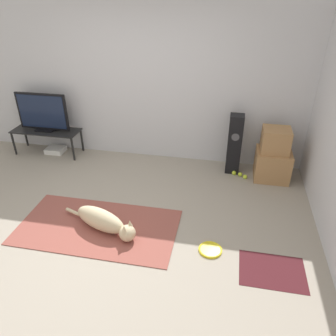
{
  "coord_description": "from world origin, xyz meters",
  "views": [
    {
      "loc": [
        1.36,
        -2.92,
        2.68
      ],
      "look_at": [
        0.6,
        0.9,
        0.45
      ],
      "focal_mm": 35.0,
      "sensor_mm": 36.0,
      "label": 1
    }
  ],
  "objects_px": {
    "tv": "(42,113)",
    "tennis_ball_by_boxes": "(234,173)",
    "frisbee": "(210,250)",
    "game_console": "(56,150)",
    "cardboard_box_lower": "(272,165)",
    "dog": "(104,221)",
    "cardboard_box_upper": "(276,140)",
    "tennis_ball_near_speaker": "(245,177)",
    "tv_stand": "(46,133)",
    "tennis_ball_loose_on_carpet": "(240,174)",
    "floor_speaker": "(234,144)"
  },
  "relations": [
    {
      "from": "cardboard_box_lower",
      "to": "tv",
      "type": "relative_size",
      "value": 0.58
    },
    {
      "from": "dog",
      "to": "floor_speaker",
      "type": "bearing_deg",
      "value": 50.07
    },
    {
      "from": "floor_speaker",
      "to": "tennis_ball_near_speaker",
      "type": "xyz_separation_m",
      "value": [
        0.21,
        -0.2,
        -0.44
      ]
    },
    {
      "from": "tv",
      "to": "game_console",
      "type": "bearing_deg",
      "value": 20.9
    },
    {
      "from": "tennis_ball_by_boxes",
      "to": "tennis_ball_loose_on_carpet",
      "type": "xyz_separation_m",
      "value": [
        0.09,
        -0.02,
        0.0
      ]
    },
    {
      "from": "dog",
      "to": "tv",
      "type": "height_order",
      "value": "tv"
    },
    {
      "from": "tennis_ball_by_boxes",
      "to": "cardboard_box_upper",
      "type": "bearing_deg",
      "value": 3.48
    },
    {
      "from": "cardboard_box_lower",
      "to": "game_console",
      "type": "distance_m",
      "value": 3.73
    },
    {
      "from": "cardboard_box_lower",
      "to": "tennis_ball_loose_on_carpet",
      "type": "relative_size",
      "value": 7.84
    },
    {
      "from": "cardboard_box_upper",
      "to": "tennis_ball_by_boxes",
      "type": "bearing_deg",
      "value": -176.52
    },
    {
      "from": "cardboard_box_upper",
      "to": "cardboard_box_lower",
      "type": "bearing_deg",
      "value": -28.53
    },
    {
      "from": "dog",
      "to": "tv_stand",
      "type": "height_order",
      "value": "tv_stand"
    },
    {
      "from": "frisbee",
      "to": "tennis_ball_by_boxes",
      "type": "xyz_separation_m",
      "value": [
        0.23,
        1.76,
        0.02
      ]
    },
    {
      "from": "cardboard_box_upper",
      "to": "tv_stand",
      "type": "xyz_separation_m",
      "value": [
        -3.8,
        0.12,
        -0.25
      ]
    },
    {
      "from": "floor_speaker",
      "to": "tennis_ball_near_speaker",
      "type": "bearing_deg",
      "value": -43.96
    },
    {
      "from": "cardboard_box_upper",
      "to": "floor_speaker",
      "type": "bearing_deg",
      "value": 171.59
    },
    {
      "from": "cardboard_box_lower",
      "to": "cardboard_box_upper",
      "type": "xyz_separation_m",
      "value": [
        -0.01,
        0.01,
        0.41
      ]
    },
    {
      "from": "floor_speaker",
      "to": "tv",
      "type": "bearing_deg",
      "value": 179.43
    },
    {
      "from": "cardboard_box_lower",
      "to": "cardboard_box_upper",
      "type": "distance_m",
      "value": 0.41
    },
    {
      "from": "frisbee",
      "to": "tennis_ball_loose_on_carpet",
      "type": "height_order",
      "value": "tennis_ball_loose_on_carpet"
    },
    {
      "from": "tv",
      "to": "tennis_ball_loose_on_carpet",
      "type": "distance_m",
      "value": 3.43
    },
    {
      "from": "tv_stand",
      "to": "tennis_ball_near_speaker",
      "type": "relative_size",
      "value": 17.68
    },
    {
      "from": "tv_stand",
      "to": "tennis_ball_near_speaker",
      "type": "bearing_deg",
      "value": -3.89
    },
    {
      "from": "dog",
      "to": "cardboard_box_upper",
      "type": "relative_size",
      "value": 2.6
    },
    {
      "from": "dog",
      "to": "cardboard_box_upper",
      "type": "bearing_deg",
      "value": 39.23
    },
    {
      "from": "tv",
      "to": "tennis_ball_loose_on_carpet",
      "type": "xyz_separation_m",
      "value": [
        3.35,
        -0.18,
        -0.72
      ]
    },
    {
      "from": "tv_stand",
      "to": "tennis_ball_by_boxes",
      "type": "xyz_separation_m",
      "value": [
        3.26,
        -0.15,
        -0.35
      ]
    },
    {
      "from": "cardboard_box_lower",
      "to": "floor_speaker",
      "type": "height_order",
      "value": "floor_speaker"
    },
    {
      "from": "tv_stand",
      "to": "tv",
      "type": "height_order",
      "value": "tv"
    },
    {
      "from": "frisbee",
      "to": "game_console",
      "type": "xyz_separation_m",
      "value": [
        -2.94,
        1.95,
        0.03
      ]
    },
    {
      "from": "cardboard_box_upper",
      "to": "tv_stand",
      "type": "distance_m",
      "value": 3.81
    },
    {
      "from": "tennis_ball_by_boxes",
      "to": "tennis_ball_loose_on_carpet",
      "type": "distance_m",
      "value": 0.1
    },
    {
      "from": "frisbee",
      "to": "tennis_ball_loose_on_carpet",
      "type": "bearing_deg",
      "value": 79.48
    },
    {
      "from": "tennis_ball_by_boxes",
      "to": "game_console",
      "type": "height_order",
      "value": "game_console"
    },
    {
      "from": "floor_speaker",
      "to": "game_console",
      "type": "relative_size",
      "value": 3.03
    },
    {
      "from": "cardboard_box_lower",
      "to": "tv",
      "type": "distance_m",
      "value": 3.85
    },
    {
      "from": "tv",
      "to": "tennis_ball_near_speaker",
      "type": "relative_size",
      "value": 13.5
    },
    {
      "from": "dog",
      "to": "tennis_ball_loose_on_carpet",
      "type": "distance_m",
      "value": 2.31
    },
    {
      "from": "floor_speaker",
      "to": "tv",
      "type": "relative_size",
      "value": 1.07
    },
    {
      "from": "dog",
      "to": "frisbee",
      "type": "xyz_separation_m",
      "value": [
        1.3,
        -0.1,
        -0.13
      ]
    },
    {
      "from": "dog",
      "to": "cardboard_box_lower",
      "type": "distance_m",
      "value": 2.69
    },
    {
      "from": "cardboard_box_upper",
      "to": "game_console",
      "type": "relative_size",
      "value": 1.28
    },
    {
      "from": "cardboard_box_upper",
      "to": "tennis_ball_near_speaker",
      "type": "distance_m",
      "value": 0.72
    },
    {
      "from": "frisbee",
      "to": "tv",
      "type": "bearing_deg",
      "value": 147.7
    },
    {
      "from": "tennis_ball_near_speaker",
      "to": "tennis_ball_by_boxes",
      "type": "bearing_deg",
      "value": 153.91
    },
    {
      "from": "cardboard_box_lower",
      "to": "game_console",
      "type": "relative_size",
      "value": 1.64
    },
    {
      "from": "floor_speaker",
      "to": "cardboard_box_lower",
      "type": "bearing_deg",
      "value": -8.88
    },
    {
      "from": "tv",
      "to": "tennis_ball_by_boxes",
      "type": "bearing_deg",
      "value": -2.67
    },
    {
      "from": "cardboard_box_lower",
      "to": "tennis_ball_loose_on_carpet",
      "type": "xyz_separation_m",
      "value": [
        -0.46,
        -0.05,
        -0.2
      ]
    },
    {
      "from": "tennis_ball_near_speaker",
      "to": "cardboard_box_lower",
      "type": "bearing_deg",
      "value": 15.86
    }
  ]
}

